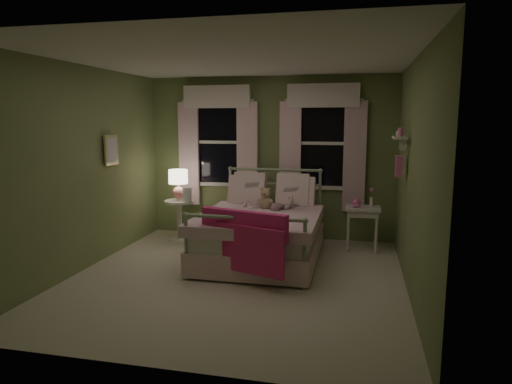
% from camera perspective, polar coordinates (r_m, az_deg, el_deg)
% --- Properties ---
extents(room_shell, '(4.20, 4.20, 4.20)m').
position_cam_1_polar(room_shell, '(5.37, -2.61, 2.43)').
color(room_shell, beige).
rests_on(room_shell, ground).
extents(bed, '(1.58, 2.04, 1.18)m').
position_cam_1_polar(bed, '(6.29, 0.70, -5.05)').
color(bed, white).
rests_on(bed, ground).
extents(pink_throw, '(1.09, 0.46, 0.71)m').
position_cam_1_polar(pink_throw, '(5.27, -1.63, -5.33)').
color(pink_throw, '#DF2B7B').
rests_on(pink_throw, bed).
extents(child_left, '(0.29, 0.24, 0.68)m').
position_cam_1_polar(child_left, '(6.65, -0.89, 0.35)').
color(child_left, '#F7D1DD').
rests_on(child_left, bed).
extents(child_right, '(0.44, 0.40, 0.73)m').
position_cam_1_polar(child_right, '(6.54, 3.88, 0.40)').
color(child_right, '#F7D1DD').
rests_on(child_right, bed).
extents(book_left, '(0.23, 0.18, 0.26)m').
position_cam_1_polar(book_left, '(6.41, -1.42, 0.47)').
color(book_left, beige).
rests_on(book_left, child_left).
extents(book_right, '(0.22, 0.17, 0.26)m').
position_cam_1_polar(book_right, '(6.30, 3.53, -0.08)').
color(book_right, beige).
rests_on(book_right, child_right).
extents(teddy_bear, '(0.23, 0.19, 0.32)m').
position_cam_1_polar(teddy_bear, '(6.46, 1.19, -0.99)').
color(teddy_bear, tan).
rests_on(teddy_bear, bed).
extents(nightstand_left, '(0.46, 0.46, 0.65)m').
position_cam_1_polar(nightstand_left, '(7.37, -9.58, -2.81)').
color(nightstand_left, white).
rests_on(nightstand_left, ground).
extents(table_lamp, '(0.30, 0.30, 0.47)m').
position_cam_1_polar(table_lamp, '(7.28, -9.69, 1.32)').
color(table_lamp, pink).
rests_on(table_lamp, nightstand_left).
extents(book_nightstand, '(0.21, 0.26, 0.02)m').
position_cam_1_polar(book_nightstand, '(7.22, -9.13, -1.12)').
color(book_nightstand, beige).
rests_on(book_nightstand, nightstand_left).
extents(nightstand_right, '(0.50, 0.40, 0.64)m').
position_cam_1_polar(nightstand_right, '(6.88, 13.19, -2.65)').
color(nightstand_right, white).
rests_on(nightstand_right, ground).
extents(pink_toy, '(0.14, 0.19, 0.14)m').
position_cam_1_polar(pink_toy, '(6.85, 12.41, -1.33)').
color(pink_toy, pink).
rests_on(pink_toy, nightstand_right).
extents(bud_vase, '(0.06, 0.06, 0.28)m').
position_cam_1_polar(bud_vase, '(6.89, 14.26, -0.65)').
color(bud_vase, white).
rests_on(bud_vase, nightstand_right).
extents(window_left, '(1.34, 0.13, 1.96)m').
position_cam_1_polar(window_left, '(7.53, -4.81, 6.77)').
color(window_left, black).
rests_on(window_left, room_shell).
extents(window_right, '(1.34, 0.13, 1.96)m').
position_cam_1_polar(window_right, '(7.20, 8.29, 6.61)').
color(window_right, black).
rests_on(window_right, room_shell).
extents(wall_shelf, '(0.15, 0.50, 0.60)m').
position_cam_1_polar(wall_shelf, '(5.88, 17.49, 4.79)').
color(wall_shelf, white).
rests_on(wall_shelf, room_shell).
extents(framed_picture, '(0.03, 0.32, 0.42)m').
position_cam_1_polar(framed_picture, '(6.67, -17.64, 5.03)').
color(framed_picture, beige).
rests_on(framed_picture, room_shell).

